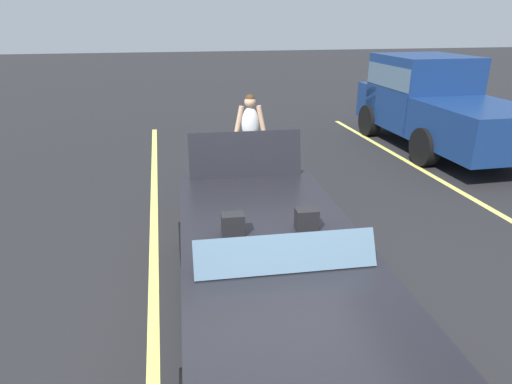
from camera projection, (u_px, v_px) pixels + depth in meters
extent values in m
plane|color=black|center=(273.00, 323.00, 4.64)|extent=(80.00, 80.00, 0.00)
cube|color=#EAE066|center=(153.00, 339.00, 4.41)|extent=(18.00, 0.12, 0.01)
cube|color=#EAE066|center=(406.00, 305.00, 4.92)|extent=(18.00, 0.12, 0.01)
cube|color=black|center=(274.00, 271.00, 4.41)|extent=(4.18, 1.94, 0.64)
cube|color=slate|center=(286.00, 253.00, 3.77)|extent=(0.25, 1.56, 0.31)
cube|color=black|center=(307.00, 219.00, 4.50)|extent=(0.17, 0.23, 0.22)
cube|color=black|center=(233.00, 224.00, 4.39)|extent=(0.17, 0.23, 0.22)
cube|color=black|center=(246.00, 156.00, 5.99)|extent=(0.23, 1.50, 0.63)
cylinder|color=black|center=(408.00, 383.00, 3.48)|extent=(0.61, 0.25, 0.60)
cylinder|color=black|center=(316.00, 236.00, 5.82)|extent=(0.61, 0.25, 0.60)
cylinder|color=black|center=(189.00, 245.00, 5.58)|extent=(0.61, 0.25, 0.60)
cube|color=#2D2319|center=(239.00, 184.00, 7.42)|extent=(0.50, 0.32, 0.74)
cube|color=black|center=(230.00, 189.00, 7.40)|extent=(0.38, 0.05, 0.41)
cylinder|color=gray|center=(245.00, 155.00, 7.13)|extent=(0.02, 0.02, 0.32)
cylinder|color=gray|center=(241.00, 151.00, 7.36)|extent=(0.02, 0.02, 0.32)
cylinder|color=black|center=(243.00, 143.00, 7.19)|extent=(0.27, 0.05, 0.03)
sphere|color=black|center=(248.00, 207.00, 7.42)|extent=(0.04, 0.04, 0.04)
sphere|color=black|center=(243.00, 200.00, 7.72)|extent=(0.04, 0.04, 0.04)
cube|color=#19723F|center=(219.00, 169.00, 8.34)|extent=(0.42, 0.27, 0.62)
cube|color=#13562F|center=(225.00, 171.00, 8.39)|extent=(0.32, 0.04, 0.34)
sphere|color=black|center=(213.00, 182.00, 8.54)|extent=(0.04, 0.04, 0.04)
sphere|color=black|center=(216.00, 187.00, 8.29)|extent=(0.04, 0.04, 0.04)
cube|color=red|center=(203.00, 200.00, 7.09)|extent=(0.39, 0.31, 0.50)
cylinder|color=gray|center=(208.00, 181.00, 6.92)|extent=(0.03, 0.03, 0.18)
cylinder|color=gray|center=(203.00, 177.00, 7.07)|extent=(0.03, 0.03, 0.18)
cylinder|color=black|center=(205.00, 173.00, 6.96)|extent=(0.18, 0.09, 0.03)
sphere|color=black|center=(211.00, 215.00, 7.12)|extent=(0.04, 0.04, 0.04)
sphere|color=black|center=(205.00, 210.00, 7.30)|extent=(0.04, 0.04, 0.04)
cylinder|color=#4C3F2D|center=(256.00, 160.00, 8.52)|extent=(0.16, 0.16, 0.82)
cylinder|color=#4C3F2D|center=(245.00, 161.00, 8.51)|extent=(0.16, 0.16, 0.82)
ellipsoid|color=silver|center=(250.00, 123.00, 8.26)|extent=(0.25, 0.34, 0.60)
sphere|color=tan|center=(250.00, 102.00, 8.12)|extent=(0.21, 0.21, 0.21)
sphere|color=#472D19|center=(250.00, 99.00, 8.10)|extent=(0.18, 0.18, 0.18)
cylinder|color=tan|center=(261.00, 120.00, 8.25)|extent=(0.11, 0.20, 0.53)
cylinder|color=tan|center=(239.00, 120.00, 8.22)|extent=(0.11, 0.20, 0.53)
cube|color=navy|center=(399.00, 101.00, 12.10)|extent=(1.10, 1.90, 0.90)
cube|color=navy|center=(422.00, 91.00, 11.00)|extent=(2.10, 1.90, 1.70)
cube|color=slate|center=(424.00, 75.00, 10.86)|extent=(2.06, 1.92, 0.51)
cube|color=navy|center=(478.00, 128.00, 9.13)|extent=(2.40, 1.90, 0.90)
cylinder|color=black|center=(369.00, 120.00, 11.89)|extent=(0.80, 0.28, 0.80)
cylinder|color=black|center=(431.00, 118.00, 12.23)|extent=(0.80, 0.28, 0.80)
cylinder|color=black|center=(425.00, 147.00, 9.45)|extent=(0.80, 0.28, 0.80)
cylinder|color=black|center=(500.00, 142.00, 9.79)|extent=(0.80, 0.28, 0.80)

